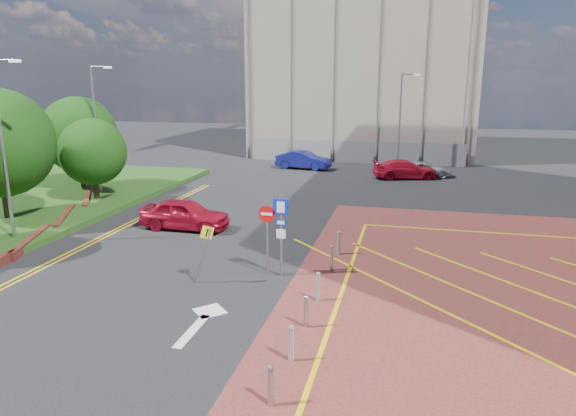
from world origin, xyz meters
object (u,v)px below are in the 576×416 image
at_px(lamp_left_far, 96,124).
at_px(warning_sign, 204,247).
at_px(lamp_back, 401,117).
at_px(sign_cluster, 276,227).
at_px(car_blue_back, 303,160).
at_px(car_red_left, 185,214).
at_px(tree_c, 93,152).
at_px(tree_d, 79,135).
at_px(car_silver_back, 425,169).
at_px(lamp_left_near, 3,143).
at_px(car_red_back, 405,169).

relative_size(lamp_left_far, warning_sign, 3.57).
relative_size(lamp_back, sign_cluster, 2.50).
relative_size(lamp_left_far, car_blue_back, 1.72).
xyz_separation_m(sign_cluster, car_red_left, (-6.17, 5.18, -1.18)).
height_order(tree_c, lamp_back, lamp_back).
xyz_separation_m(tree_c, tree_d, (-3.00, 3.00, 0.68)).
xyz_separation_m(tree_d, car_silver_back, (22.72, 11.33, -3.30)).
distance_m(warning_sign, car_silver_back, 26.13).
relative_size(tree_d, lamp_left_near, 0.76).
distance_m(lamp_left_near, car_silver_back, 29.37).
bearing_deg(car_silver_back, car_red_back, 120.21).
bearing_deg(warning_sign, car_blue_back, 93.97).
xyz_separation_m(sign_cluster, car_silver_back, (5.92, 23.35, -1.38)).
distance_m(tree_c, car_blue_back, 18.51).
height_order(lamp_back, car_blue_back, lamp_back).
bearing_deg(car_red_back, lamp_left_near, 124.77).
height_order(tree_c, car_red_back, tree_c).
distance_m(lamp_left_near, car_blue_back, 25.42).
relative_size(tree_d, lamp_back, 0.76).
bearing_deg(car_red_back, lamp_left_far, 103.96).
bearing_deg(car_red_back, warning_sign, 147.87).
bearing_deg(car_blue_back, tree_d, 142.98).
height_order(tree_d, car_red_left, tree_d).
bearing_deg(tree_c, lamp_left_near, -82.31).
xyz_separation_m(tree_d, car_blue_back, (12.66, 12.60, -3.10)).
height_order(sign_cluster, warning_sign, sign_cluster).
height_order(lamp_left_far, car_silver_back, lamp_left_far).
xyz_separation_m(warning_sign, car_blue_back, (-1.81, 26.05, -0.66)).
xyz_separation_m(tree_c, lamp_left_far, (-0.92, 2.00, 1.47)).
relative_size(lamp_left_near, lamp_back, 1.00).
bearing_deg(tree_c, car_silver_back, 36.01).
height_order(sign_cluster, car_red_left, sign_cluster).
xyz_separation_m(warning_sign, car_red_left, (-3.84, 6.61, -0.66)).
height_order(warning_sign, car_blue_back, warning_sign).
height_order(lamp_back, warning_sign, lamp_back).
bearing_deg(car_silver_back, lamp_back, 20.81).
xyz_separation_m(lamp_left_near, car_silver_back, (18.64, 22.33, -4.09)).
height_order(tree_d, lamp_left_far, lamp_left_far).
relative_size(warning_sign, car_red_back, 0.45).
distance_m(warning_sign, car_red_back, 24.49).
bearing_deg(tree_d, sign_cluster, -35.58).
bearing_deg(car_red_back, lamp_back, -8.77).
bearing_deg(car_red_left, sign_cluster, -129.50).
xyz_separation_m(lamp_left_near, car_red_back, (17.13, 21.09, -3.94)).
height_order(tree_d, car_red_back, tree_d).
distance_m(car_red_back, car_silver_back, 1.96).
relative_size(lamp_left_near, car_red_left, 1.77).
relative_size(lamp_back, car_silver_back, 1.94).
bearing_deg(lamp_left_far, tree_c, -65.29).
bearing_deg(lamp_left_far, sign_cluster, -36.82).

